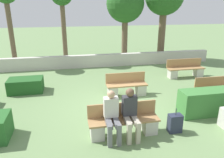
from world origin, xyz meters
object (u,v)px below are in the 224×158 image
bench_front (124,123)px  person_seated_man (131,111)px  bench_left_side (185,70)px  bench_right_side (217,92)px  bench_back (127,87)px  tree_center_right (125,5)px  suitcase (175,123)px  person_seated_woman (112,114)px

bench_front → person_seated_man: (0.14, -0.14, 0.42)m
bench_left_side → bench_right_side: same height
bench_left_side → bench_back: 3.84m
bench_left_side → bench_right_side: size_ratio=1.09×
bench_front → tree_center_right: (2.10, 8.14, 3.08)m
bench_left_side → person_seated_man: 6.09m
bench_left_side → tree_center_right: 5.34m
bench_front → bench_right_side: bearing=20.8°
bench_back → person_seated_man: bearing=-107.9°
person_seated_man → tree_center_right: tree_center_right is taller
bench_right_side → bench_left_side: bearing=84.9°
person_seated_man → bench_left_side: bearing=47.5°
bench_front → person_seated_man: size_ratio=1.41×
bench_front → bench_back: bearing=73.4°
person_seated_man → bench_back: bearing=77.0°
bench_right_side → suitcase: 3.05m
person_seated_woman → suitcase: 1.87m
person_seated_man → person_seated_woman: size_ratio=1.02×
bench_back → bench_right_side: bearing=-24.7°
bench_left_side → suitcase: 5.30m
person_seated_woman → tree_center_right: bearing=73.5°
bench_front → bench_back: (0.79, 2.67, -0.01)m
bench_front → person_seated_woman: 0.56m
bench_back → person_seated_man: person_seated_man is taller
bench_back → person_seated_man: 2.92m
person_seated_woman → bench_back: bearing=67.7°
person_seated_man → tree_center_right: (1.95, 8.28, 2.66)m
bench_right_side → suitcase: size_ratio=2.31×
bench_right_side → bench_back: same height
suitcase → bench_front: bearing=173.7°
bench_back → suitcase: bearing=-81.8°
person_seated_woman → bench_left_side: bearing=44.2°
bench_back → person_seated_woman: 3.07m
bench_front → suitcase: bearing=-6.3°
bench_back → tree_center_right: bearing=71.7°
bench_back → tree_center_right: (1.30, 5.47, 3.10)m
person_seated_woman → tree_center_right: size_ratio=0.29×
bench_left_side → bench_back: same height
bench_back → bench_left_side: bearing=20.9°
bench_right_side → person_seated_woman: person_seated_woman is taller
bench_right_side → person_seated_man: person_seated_man is taller
person_seated_woman → suitcase: bearing=-0.5°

